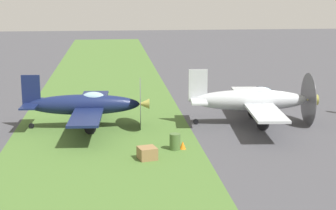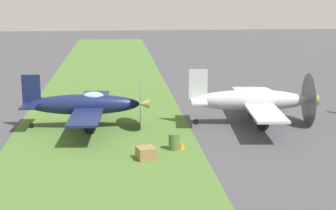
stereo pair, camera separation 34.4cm
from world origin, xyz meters
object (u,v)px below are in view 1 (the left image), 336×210
at_px(airplane_wingman, 86,105).
at_px(supply_crate, 147,153).
at_px(airplane_lead, 253,100).
at_px(fuel_drum, 175,142).
at_px(runway_marker_cone, 183,145).

distance_m(airplane_wingman, supply_crate, 7.64).
xyz_separation_m(airplane_lead, fuel_drum, (5.05, -5.72, -1.14)).
relative_size(airplane_lead, runway_marker_cone, 24.27).
relative_size(airplane_lead, supply_crate, 11.87).
height_order(airplane_lead, supply_crate, airplane_lead).
bearing_deg(fuel_drum, airplane_lead, 131.41).
bearing_deg(runway_marker_cone, fuel_drum, -84.23).
bearing_deg(fuel_drum, airplane_wingman, -136.32).
relative_size(airplane_wingman, supply_crate, 11.20).
relative_size(airplane_lead, fuel_drum, 11.87).
height_order(airplane_lead, runway_marker_cone, airplane_lead).
bearing_deg(airplane_wingman, fuel_drum, 46.79).
bearing_deg(fuel_drum, supply_crate, -47.64).
xyz_separation_m(airplane_lead, supply_crate, (6.54, -7.36, -1.27)).
bearing_deg(runway_marker_cone, airplane_lead, 133.43).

